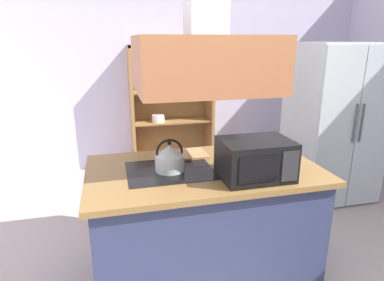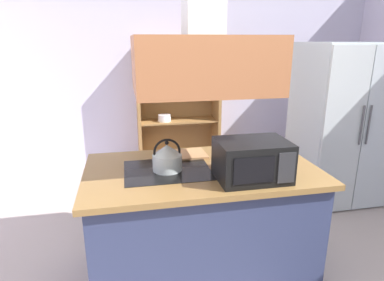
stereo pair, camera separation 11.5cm
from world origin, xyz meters
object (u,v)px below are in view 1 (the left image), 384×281
at_px(cutting_board, 185,155).
at_px(microwave, 255,159).
at_px(dish_cabinet, 171,116).
at_px(refrigerator, 333,123).
at_px(kettle, 170,158).

relative_size(cutting_board, microwave, 0.74).
relative_size(dish_cabinet, cutting_board, 5.03).
height_order(refrigerator, dish_cabinet, refrigerator).
distance_m(refrigerator, kettle, 2.30).
height_order(cutting_board, microwave, microwave).
bearing_deg(kettle, microwave, -25.78).
xyz_separation_m(dish_cabinet, microwave, (0.07, -2.65, 0.28)).
distance_m(dish_cabinet, kettle, 2.45).
bearing_deg(cutting_board, microwave, -56.30).
xyz_separation_m(refrigerator, dish_cabinet, (-1.61, 1.38, -0.13)).
height_order(kettle, microwave, microwave).
relative_size(refrigerator, microwave, 3.82).
height_order(refrigerator, kettle, refrigerator).
bearing_deg(dish_cabinet, refrigerator, -40.63).
height_order(refrigerator, microwave, refrigerator).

